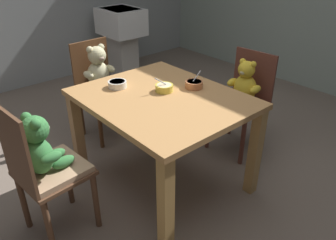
# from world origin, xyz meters

# --- Properties ---
(ground_plane) EXTENTS (5.20, 5.20, 0.04)m
(ground_plane) POSITION_xyz_m (0.00, 0.00, -0.02)
(ground_plane) COLOR #746558
(dining_table) EXTENTS (1.10, 0.91, 0.71)m
(dining_table) POSITION_xyz_m (0.00, 0.00, 0.60)
(dining_table) COLOR #B9834B
(dining_table) RESTS_ON ground_plane
(teddy_chair_far_center) EXTENTS (0.44, 0.42, 0.83)m
(teddy_chair_far_center) POSITION_xyz_m (0.06, 0.83, 0.52)
(teddy_chair_far_center) COLOR brown
(teddy_chair_far_center) RESTS_ON ground_plane
(teddy_chair_near_left) EXTENTS (0.39, 0.41, 0.86)m
(teddy_chair_near_left) POSITION_xyz_m (-0.91, 0.06, 0.54)
(teddy_chair_near_left) COLOR brown
(teddy_chair_near_left) RESTS_ON ground_plane
(teddy_chair_near_front) EXTENTS (0.41, 0.40, 0.90)m
(teddy_chair_near_front) POSITION_xyz_m (-0.07, -0.82, 0.54)
(teddy_chair_near_front) COLOR brown
(teddy_chair_near_front) RESTS_ON ground_plane
(porridge_bowl_yellow_center) EXTENTS (0.12, 0.13, 0.11)m
(porridge_bowl_yellow_center) POSITION_xyz_m (-0.06, 0.06, 0.73)
(porridge_bowl_yellow_center) COLOR yellow
(porridge_bowl_yellow_center) RESTS_ON dining_table
(porridge_bowl_white_near_left) EXTENTS (0.13, 0.13, 0.05)m
(porridge_bowl_white_near_left) POSITION_xyz_m (-0.32, -0.14, 0.73)
(porridge_bowl_white_near_left) COLOR silver
(porridge_bowl_white_near_left) RESTS_ON dining_table
(porridge_bowl_terracotta_far_center) EXTENTS (0.12, 0.13, 0.11)m
(porridge_bowl_terracotta_far_center) POSITION_xyz_m (0.03, 0.26, 0.73)
(porridge_bowl_terracotta_far_center) COLOR #BE7146
(porridge_bowl_terracotta_far_center) RESTS_ON dining_table
(sink_basin) EXTENTS (0.55, 0.45, 0.87)m
(sink_basin) POSITION_xyz_m (-2.05, 1.06, 0.57)
(sink_basin) COLOR #B7B2A8
(sink_basin) RESTS_ON ground_plane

